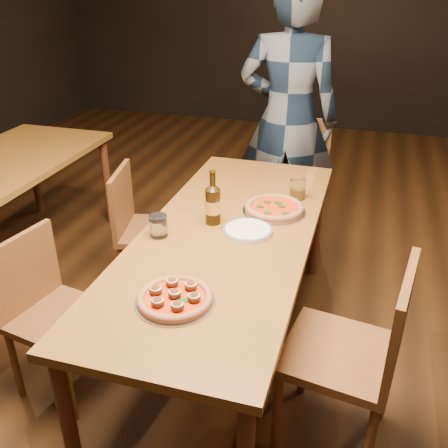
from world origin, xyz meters
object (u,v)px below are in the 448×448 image
(chair_end, at_px, (291,188))
(chair_main_e, at_px, (339,352))
(chair_main_nw, at_px, (60,317))
(table_main, at_px, (227,245))
(diner, at_px, (288,120))
(water_glass, at_px, (158,226))
(pizza_meatball, at_px, (175,298))
(amber_glass, at_px, (298,189))
(pizza_margherita, at_px, (274,208))
(chair_main_sw, at_px, (154,230))
(beer_bottle, at_px, (213,205))
(plate_stack, at_px, (248,231))

(chair_end, bearing_deg, chair_main_e, -72.87)
(chair_main_nw, relative_size, chair_end, 0.86)
(table_main, xyz_separation_m, diner, (0.05, 1.34, 0.27))
(chair_main_nw, bearing_deg, diner, -12.26)
(chair_main_e, relative_size, water_glass, 9.00)
(pizza_meatball, xyz_separation_m, amber_glass, (0.29, 1.09, 0.03))
(pizza_margherita, bearing_deg, amber_glass, 67.52)
(diner, bearing_deg, pizza_meatball, 84.50)
(chair_main_sw, distance_m, beer_bottle, 0.77)
(chair_main_e, xyz_separation_m, chair_end, (-0.48, 1.60, 0.02))
(amber_glass, bearing_deg, beer_bottle, -130.13)
(pizza_margherita, bearing_deg, beer_bottle, -141.90)
(chair_main_sw, bearing_deg, amber_glass, -99.37)
(chair_main_sw, xyz_separation_m, pizza_margherita, (0.78, -0.18, 0.34))
(chair_end, bearing_deg, chair_main_nw, -115.13)
(plate_stack, bearing_deg, diner, 92.19)
(chair_main_e, distance_m, plate_stack, 0.70)
(chair_main_nw, bearing_deg, chair_end, -15.48)
(water_glass, bearing_deg, table_main, 22.47)
(pizza_meatball, height_order, plate_stack, pizza_meatball)
(pizza_margherita, bearing_deg, water_glass, -139.05)
(chair_end, bearing_deg, diner, 120.98)
(amber_glass, bearing_deg, chair_main_nw, -135.17)
(amber_glass, bearing_deg, chair_main_e, -69.02)
(water_glass, relative_size, amber_glass, 0.98)
(chair_main_sw, distance_m, pizza_meatball, 1.25)
(pizza_margherita, distance_m, plate_stack, 0.27)
(plate_stack, bearing_deg, water_glass, -159.45)
(chair_main_e, bearing_deg, chair_end, -154.61)
(chair_main_e, relative_size, diner, 0.50)
(pizza_meatball, bearing_deg, chair_main_e, 19.16)
(pizza_meatball, xyz_separation_m, pizza_margherita, (0.20, 0.88, -0.00))
(pizza_margherita, bearing_deg, chair_main_nw, -139.64)
(chair_main_sw, relative_size, pizza_margherita, 2.63)
(beer_bottle, bearing_deg, pizza_meatball, -84.67)
(chair_main_sw, height_order, chair_main_e, chair_main_e)
(chair_main_sw, xyz_separation_m, pizza_meatball, (0.57, -1.06, 0.34))
(plate_stack, xyz_separation_m, diner, (-0.05, 1.31, 0.18))
(chair_main_nw, relative_size, plate_stack, 3.60)
(chair_end, relative_size, amber_glass, 9.12)
(water_glass, height_order, amber_glass, amber_glass)
(chair_main_nw, distance_m, pizza_meatball, 0.76)
(chair_end, bearing_deg, amber_glass, -78.25)
(table_main, height_order, water_glass, water_glass)
(chair_main_nw, distance_m, chair_main_e, 1.28)
(pizza_margherita, bearing_deg, chair_end, 93.59)
(pizza_margherita, xyz_separation_m, water_glass, (-0.47, -0.41, 0.03))
(pizza_margherita, relative_size, beer_bottle, 1.21)
(chair_main_sw, xyz_separation_m, chair_main_e, (1.20, -0.84, 0.05))
(chair_end, relative_size, pizza_meatball, 3.21)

